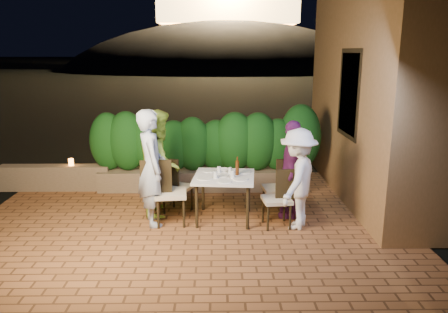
{
  "coord_description": "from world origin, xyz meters",
  "views": [
    {
      "loc": [
        0.48,
        -6.18,
        2.74
      ],
      "look_at": [
        0.58,
        0.76,
        1.05
      ],
      "focal_mm": 35.0,
      "sensor_mm": 36.0,
      "label": 1
    }
  ],
  "objects_px": {
    "beer_bottle": "(237,166)",
    "chair_right_front": "(277,198)",
    "diner_green": "(160,162)",
    "dining_table": "(224,198)",
    "chair_right_back": "(277,187)",
    "diner_blue": "(152,168)",
    "bowl": "(223,170)",
    "diner_white": "(298,179)",
    "diner_purple": "(292,169)",
    "chair_left_front": "(171,192)",
    "parapet_lamp": "(71,162)",
    "chair_left_back": "(178,186)"
  },
  "relations": [
    {
      "from": "dining_table",
      "to": "bowl",
      "type": "distance_m",
      "value": 0.49
    },
    {
      "from": "chair_left_front",
      "to": "diner_blue",
      "type": "bearing_deg",
      "value": 173.22
    },
    {
      "from": "beer_bottle",
      "to": "parapet_lamp",
      "type": "height_order",
      "value": "beer_bottle"
    },
    {
      "from": "beer_bottle",
      "to": "chair_right_front",
      "type": "bearing_deg",
      "value": -31.05
    },
    {
      "from": "beer_bottle",
      "to": "chair_left_back",
      "type": "xyz_separation_m",
      "value": [
        -1.01,
        0.28,
        -0.43
      ]
    },
    {
      "from": "diner_green",
      "to": "diner_blue",
      "type": "bearing_deg",
      "value": 170.73
    },
    {
      "from": "chair_right_back",
      "to": "diner_blue",
      "type": "distance_m",
      "value": 2.12
    },
    {
      "from": "chair_left_front",
      "to": "dining_table",
      "type": "bearing_deg",
      "value": 6.23
    },
    {
      "from": "beer_bottle",
      "to": "bowl",
      "type": "bearing_deg",
      "value": 135.32
    },
    {
      "from": "beer_bottle",
      "to": "chair_right_back",
      "type": "distance_m",
      "value": 0.81
    },
    {
      "from": "diner_blue",
      "to": "diner_white",
      "type": "distance_m",
      "value": 2.3
    },
    {
      "from": "chair_left_back",
      "to": "parapet_lamp",
      "type": "relative_size",
      "value": 6.71
    },
    {
      "from": "diner_green",
      "to": "dining_table",
      "type": "bearing_deg",
      "value": -109.48
    },
    {
      "from": "chair_right_back",
      "to": "diner_green",
      "type": "xyz_separation_m",
      "value": [
        -1.98,
        0.16,
        0.41
      ]
    },
    {
      "from": "bowl",
      "to": "diner_purple",
      "type": "relative_size",
      "value": 0.11
    },
    {
      "from": "beer_bottle",
      "to": "diner_blue",
      "type": "height_order",
      "value": "diner_blue"
    },
    {
      "from": "bowl",
      "to": "diner_purple",
      "type": "xyz_separation_m",
      "value": [
        1.14,
        -0.14,
        0.05
      ]
    },
    {
      "from": "bowl",
      "to": "parapet_lamp",
      "type": "xyz_separation_m",
      "value": [
        -3.03,
        1.36,
        -0.2
      ]
    },
    {
      "from": "diner_green",
      "to": "diner_purple",
      "type": "xyz_separation_m",
      "value": [
        2.22,
        -0.2,
        -0.07
      ]
    },
    {
      "from": "chair_right_back",
      "to": "diner_blue",
      "type": "xyz_separation_m",
      "value": [
        -2.05,
        -0.34,
        0.44
      ]
    },
    {
      "from": "diner_blue",
      "to": "parapet_lamp",
      "type": "relative_size",
      "value": 13.33
    },
    {
      "from": "diner_purple",
      "to": "parapet_lamp",
      "type": "distance_m",
      "value": 4.44
    },
    {
      "from": "diner_blue",
      "to": "parapet_lamp",
      "type": "bearing_deg",
      "value": 29.27
    },
    {
      "from": "chair_left_back",
      "to": "diner_purple",
      "type": "xyz_separation_m",
      "value": [
        1.93,
        -0.2,
        0.35
      ]
    },
    {
      "from": "chair_left_back",
      "to": "chair_right_front",
      "type": "bearing_deg",
      "value": 0.03
    },
    {
      "from": "dining_table",
      "to": "chair_right_back",
      "type": "xyz_separation_m",
      "value": [
        0.9,
        0.18,
        0.11
      ]
    },
    {
      "from": "chair_right_front",
      "to": "parapet_lamp",
      "type": "height_order",
      "value": "chair_right_front"
    },
    {
      "from": "chair_left_back",
      "to": "bowl",
      "type": "bearing_deg",
      "value": 17.53
    },
    {
      "from": "diner_blue",
      "to": "bowl",
      "type": "bearing_deg",
      "value": -86.08
    },
    {
      "from": "dining_table",
      "to": "diner_white",
      "type": "height_order",
      "value": "diner_white"
    },
    {
      "from": "diner_blue",
      "to": "parapet_lamp",
      "type": "height_order",
      "value": "diner_blue"
    },
    {
      "from": "chair_right_back",
      "to": "parapet_lamp",
      "type": "distance_m",
      "value": 4.2
    },
    {
      "from": "chair_right_front",
      "to": "chair_right_back",
      "type": "distance_m",
      "value": 0.5
    },
    {
      "from": "chair_left_front",
      "to": "parapet_lamp",
      "type": "bearing_deg",
      "value": 135.46
    },
    {
      "from": "diner_white",
      "to": "diner_purple",
      "type": "distance_m",
      "value": 0.49
    },
    {
      "from": "chair_left_front",
      "to": "chair_right_back",
      "type": "bearing_deg",
      "value": 6.48
    },
    {
      "from": "diner_green",
      "to": "diner_white",
      "type": "distance_m",
      "value": 2.33
    },
    {
      "from": "bowl",
      "to": "chair_right_front",
      "type": "relative_size",
      "value": 0.19
    },
    {
      "from": "chair_left_front",
      "to": "diner_green",
      "type": "distance_m",
      "value": 0.67
    },
    {
      "from": "chair_left_back",
      "to": "dining_table",
      "type": "bearing_deg",
      "value": -1.32
    },
    {
      "from": "chair_left_front",
      "to": "diner_green",
      "type": "xyz_separation_m",
      "value": [
        -0.23,
        0.51,
        0.37
      ]
    },
    {
      "from": "chair_left_back",
      "to": "diner_green",
      "type": "bearing_deg",
      "value": -158.24
    },
    {
      "from": "dining_table",
      "to": "chair_left_front",
      "type": "xyz_separation_m",
      "value": [
        -0.86,
        -0.17,
        0.16
      ]
    },
    {
      "from": "dining_table",
      "to": "diner_purple",
      "type": "relative_size",
      "value": 0.59
    },
    {
      "from": "diner_purple",
      "to": "chair_left_front",
      "type": "bearing_deg",
      "value": -67.02
    },
    {
      "from": "bowl",
      "to": "chair_left_back",
      "type": "xyz_separation_m",
      "value": [
        -0.78,
        0.06,
        -0.3
      ]
    },
    {
      "from": "bowl",
      "to": "diner_white",
      "type": "distance_m",
      "value": 1.31
    },
    {
      "from": "bowl",
      "to": "chair_right_front",
      "type": "distance_m",
      "value": 1.07
    },
    {
      "from": "diner_white",
      "to": "parapet_lamp",
      "type": "xyz_separation_m",
      "value": [
        -4.18,
        1.99,
        -0.23
      ]
    },
    {
      "from": "beer_bottle",
      "to": "diner_white",
      "type": "distance_m",
      "value": 1.01
    }
  ]
}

